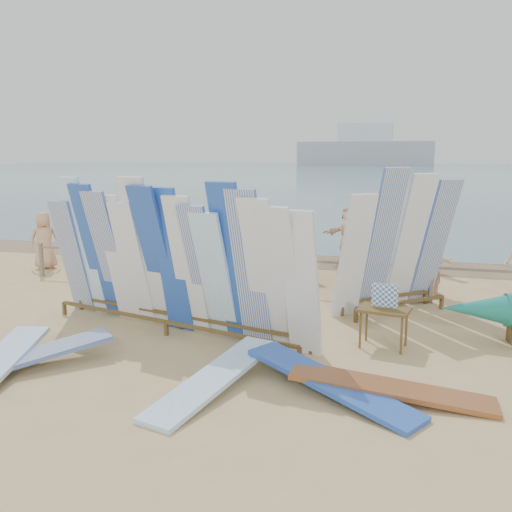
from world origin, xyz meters
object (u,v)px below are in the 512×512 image
(beachgoer_5, at_px, (349,236))
(beachgoer_extra_1, at_px, (77,232))
(beachgoer_11, at_px, (195,235))
(beachgoer_0, at_px, (45,240))
(beach_chair_left, at_px, (273,271))
(beach_chair_right, at_px, (298,276))
(beachgoer_8, at_px, (436,263))
(beachgoer_2, at_px, (231,253))
(main_surfboard_rack, at_px, (172,265))
(flat_board_d, at_px, (330,395))
(stroller, at_px, (360,272))
(beachgoer_6, at_px, (348,251))
(vendor_table, at_px, (383,326))
(side_surfboard_rack, at_px, (396,248))
(beachgoer_7, at_px, (436,245))
(flat_board_c, at_px, (390,398))
(flat_board_b, at_px, (215,388))
(beachgoer_3, at_px, (288,237))
(beachgoer_1, at_px, (153,230))
(beachgoer_4, at_px, (302,248))
(flat_board_e, at_px, (22,371))

(beachgoer_5, xyz_separation_m, beachgoer_extra_1, (-8.43, -1.00, -0.05))
(beachgoer_11, xyz_separation_m, beachgoer_0, (-3.76, -2.10, -0.02))
(beach_chair_left, bearing_deg, beachgoer_0, -169.05)
(beach_chair_right, xyz_separation_m, beachgoer_8, (3.26, -0.31, 0.55))
(beachgoer_2, bearing_deg, beachgoer_8, -87.34)
(main_surfboard_rack, height_order, beachgoer_0, main_surfboard_rack)
(flat_board_d, relative_size, stroller, 2.64)
(main_surfboard_rack, bearing_deg, beachgoer_0, 158.08)
(beachgoer_5, distance_m, beachgoer_2, 4.02)
(beachgoer_6, height_order, beachgoer_0, beachgoer_0)
(beachgoer_0, bearing_deg, beach_chair_left, 147.67)
(vendor_table, bearing_deg, side_surfboard_rack, 96.69)
(beachgoer_7, distance_m, beachgoer_5, 2.47)
(stroller, bearing_deg, flat_board_c, -88.39)
(flat_board_b, relative_size, beachgoer_8, 1.73)
(side_surfboard_rack, xyz_separation_m, beachgoer_3, (-3.17, 4.20, -0.52))
(beachgoer_7, bearing_deg, stroller, -75.95)
(beach_chair_right, bearing_deg, beachgoer_1, 119.73)
(beach_chair_left, bearing_deg, main_surfboard_rack, -90.64)
(vendor_table, bearing_deg, beach_chair_right, 128.77)
(stroller, bearing_deg, side_surfboard_rack, -72.38)
(beach_chair_left, distance_m, beachgoer_0, 6.70)
(vendor_table, distance_m, beachgoer_11, 8.58)
(flat_board_d, distance_m, beachgoer_11, 9.89)
(side_surfboard_rack, relative_size, beachgoer_4, 1.86)
(beachgoer_4, bearing_deg, vendor_table, -169.91)
(flat_board_e, distance_m, beachgoer_extra_1, 9.56)
(side_surfboard_rack, relative_size, beachgoer_11, 1.78)
(flat_board_e, bearing_deg, beach_chair_right, 106.05)
(beachgoer_4, xyz_separation_m, beachgoer_11, (-3.58, 1.30, 0.03))
(flat_board_b, xyz_separation_m, beachgoer_4, (-0.18, 7.23, 0.81))
(beach_chair_left, height_order, beachgoer_extra_1, beachgoer_extra_1)
(side_surfboard_rack, height_order, flat_board_e, side_surfboard_rack)
(main_surfboard_rack, xyz_separation_m, beachgoer_6, (2.61, 5.06, -0.47))
(beachgoer_extra_1, distance_m, beachgoer_8, 10.94)
(beach_chair_right, height_order, beachgoer_1, beachgoer_1)
(beachgoer_5, bearing_deg, stroller, -49.82)
(flat_board_d, bearing_deg, beachgoer_7, 19.22)
(flat_board_d, xyz_separation_m, beachgoer_3, (-2.47, 8.50, 0.84))
(beachgoer_4, height_order, beachgoer_2, beachgoer_4)
(flat_board_c, relative_size, beachgoer_7, 1.70)
(flat_board_e, xyz_separation_m, beachgoer_1, (-2.10, 8.72, 0.95))
(beachgoer_11, distance_m, beachgoer_1, 1.38)
(vendor_table, relative_size, flat_board_e, 0.41)
(beachgoer_4, distance_m, beachgoer_8, 3.52)
(stroller, relative_size, beachgoer_5, 0.58)
(beachgoer_2, bearing_deg, beachgoer_6, -66.51)
(vendor_table, xyz_separation_m, beachgoer_6, (-1.14, 4.84, 0.43))
(flat_board_d, xyz_separation_m, beachgoer_5, (-0.75, 8.91, 0.88))
(beachgoer_3, height_order, beachgoer_7, beachgoer_3)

